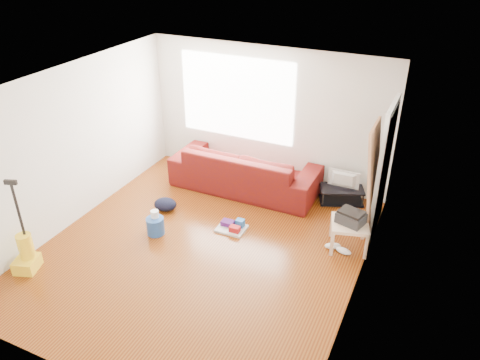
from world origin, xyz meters
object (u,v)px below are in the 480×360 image
at_px(tv_stand, 341,194).
at_px(cleaning_tray, 233,227).
at_px(side_table, 350,227).
at_px(vacuum, 26,253).
at_px(backpack, 166,210).
at_px(sofa, 245,188).
at_px(bucket, 156,233).

relative_size(tv_stand, cleaning_tray, 1.84).
distance_m(side_table, vacuum, 4.62).
bearing_deg(side_table, backpack, -174.92).
bearing_deg(vacuum, sofa, 42.02).
distance_m(tv_stand, bucket, 3.23).
distance_m(sofa, tv_stand, 1.74).
bearing_deg(sofa, tv_stand, -171.06).
distance_m(cleaning_tray, backpack, 1.29).
relative_size(cleaning_tray, backpack, 1.19).
height_order(sofa, side_table, side_table).
xyz_separation_m(tv_stand, side_table, (0.42, -1.24, 0.22)).
bearing_deg(vacuum, side_table, 11.60).
bearing_deg(sofa, side_table, 155.52).
xyz_separation_m(side_table, bucket, (-2.81, -0.92, -0.37)).
distance_m(sofa, vacuum, 3.83).
xyz_separation_m(sofa, cleaning_tray, (0.37, -1.29, 0.05)).
height_order(sofa, cleaning_tray, sofa).
bearing_deg(cleaning_tray, backpack, 178.06).
bearing_deg(side_table, sofa, 155.52).
height_order(tv_stand, cleaning_tray, tv_stand).
height_order(cleaning_tray, backpack, cleaning_tray).
bearing_deg(sofa, bucket, 70.33).
xyz_separation_m(sofa, backpack, (-0.92, -1.24, 0.00)).
relative_size(sofa, cleaning_tray, 5.80).
height_order(tv_stand, bucket, tv_stand).
xyz_separation_m(side_table, backpack, (-3.05, -0.27, -0.37)).
bearing_deg(side_table, cleaning_tray, -169.88).
bearing_deg(sofa, backpack, 53.53).
xyz_separation_m(tv_stand, backpack, (-2.63, -1.51, -0.15)).
relative_size(side_table, backpack, 1.71).
relative_size(sofa, tv_stand, 3.15).
bearing_deg(backpack, tv_stand, 14.80).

